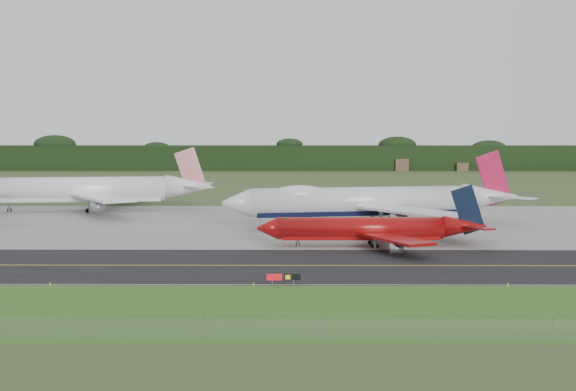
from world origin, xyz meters
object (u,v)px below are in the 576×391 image
(jet_ba_747, at_px, (370,202))
(jet_red_737, at_px, (373,229))
(taxiway_sign, at_px, (283,277))
(jet_star_tail, at_px, (91,190))

(jet_ba_747, bearing_deg, jet_red_737, -94.25)
(taxiway_sign, bearing_deg, jet_ba_747, 74.08)
(jet_ba_747, xyz_separation_m, jet_star_tail, (-68.98, 32.54, -0.16))
(jet_ba_747, distance_m, taxiway_sign, 65.79)
(jet_ba_747, bearing_deg, jet_star_tail, 154.75)
(jet_ba_747, xyz_separation_m, jet_red_737, (-2.00, -26.98, -2.53))
(jet_star_tail, bearing_deg, jet_red_737, -41.62)
(jet_ba_747, distance_m, jet_star_tail, 76.27)
(taxiway_sign, bearing_deg, jet_red_737, 66.11)
(jet_red_737, xyz_separation_m, jet_star_tail, (-66.98, 59.52, 2.36))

